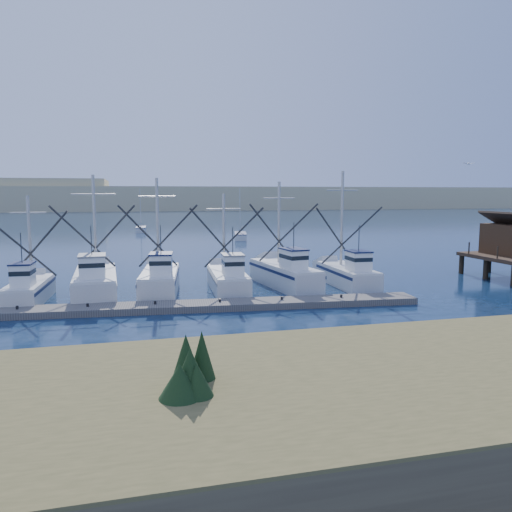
# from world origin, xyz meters

# --- Properties ---
(ground) EXTENTS (500.00, 500.00, 0.00)m
(ground) POSITION_xyz_m (0.00, 0.00, 0.00)
(ground) COLOR #0B1E33
(ground) RESTS_ON ground
(shore_bank) EXTENTS (40.00, 10.00, 1.60)m
(shore_bank) POSITION_xyz_m (-8.00, -10.00, 0.80)
(shore_bank) COLOR #4C422D
(shore_bank) RESTS_ON ground
(floating_dock) EXTENTS (31.79, 4.60, 0.42)m
(floating_dock) POSITION_xyz_m (-8.06, 6.87, 0.21)
(floating_dock) COLOR #665F5B
(floating_dock) RESTS_ON ground
(dune_ridge) EXTENTS (360.00, 60.00, 10.00)m
(dune_ridge) POSITION_xyz_m (0.00, 210.00, 5.00)
(dune_ridge) COLOR tan
(dune_ridge) RESTS_ON ground
(trawler_fleet) EXTENTS (31.03, 9.07, 8.97)m
(trawler_fleet) POSITION_xyz_m (-8.50, 12.05, 0.98)
(trawler_fleet) COLOR silver
(trawler_fleet) RESTS_ON ground
(sailboat_near) EXTENTS (2.99, 6.82, 8.10)m
(sailboat_near) POSITION_xyz_m (6.41, 53.07, 0.49)
(sailboat_near) COLOR silver
(sailboat_near) RESTS_ON ground
(sailboat_far) EXTENTS (2.10, 5.94, 8.10)m
(sailboat_far) POSITION_xyz_m (-8.53, 71.84, 0.50)
(sailboat_far) COLOR silver
(sailboat_far) RESTS_ON ground
(flying_gull) EXTENTS (0.98, 0.18, 0.18)m
(flying_gull) POSITION_xyz_m (13.78, 8.31, 9.38)
(flying_gull) COLOR white
(flying_gull) RESTS_ON ground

